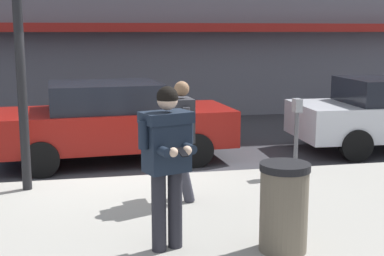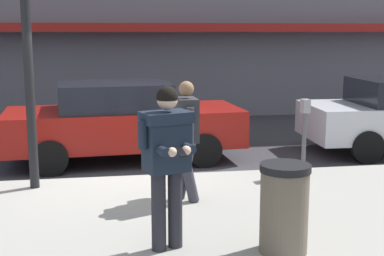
{
  "view_description": "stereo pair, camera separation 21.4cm",
  "coord_description": "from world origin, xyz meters",
  "px_view_note": "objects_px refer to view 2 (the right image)",
  "views": [
    {
      "loc": [
        -0.45,
        -8.81,
        2.51
      ],
      "look_at": [
        0.67,
        -3.32,
        1.49
      ],
      "focal_mm": 50.0,
      "sensor_mm": 36.0,
      "label": 1
    },
    {
      "loc": [
        -0.24,
        -8.85,
        2.51
      ],
      "look_at": [
        0.67,
        -3.32,
        1.49
      ],
      "focal_mm": 50.0,
      "sensor_mm": 36.0,
      "label": 2
    }
  ],
  "objects_px": {
    "man_texting_on_phone": "(167,151)",
    "trash_bin": "(284,208)",
    "pedestrian_with_bag": "(186,133)",
    "parked_sedan_mid": "(122,121)",
    "parking_meter": "(305,126)"
  },
  "relations": [
    {
      "from": "parked_sedan_mid",
      "to": "pedestrian_with_bag",
      "type": "relative_size",
      "value": 2.71
    },
    {
      "from": "parked_sedan_mid",
      "to": "parking_meter",
      "type": "distance_m",
      "value": 3.58
    },
    {
      "from": "man_texting_on_phone",
      "to": "trash_bin",
      "type": "xyz_separation_m",
      "value": [
        1.23,
        -0.28,
        -0.62
      ]
    },
    {
      "from": "parking_meter",
      "to": "pedestrian_with_bag",
      "type": "bearing_deg",
      "value": -154.22
    },
    {
      "from": "parked_sedan_mid",
      "to": "man_texting_on_phone",
      "type": "distance_m",
      "value": 4.81
    },
    {
      "from": "pedestrian_with_bag",
      "to": "parking_meter",
      "type": "xyz_separation_m",
      "value": [
        2.13,
        1.03,
        -0.14
      ]
    },
    {
      "from": "man_texting_on_phone",
      "to": "pedestrian_with_bag",
      "type": "bearing_deg",
      "value": 74.5
    },
    {
      "from": "man_texting_on_phone",
      "to": "parking_meter",
      "type": "xyz_separation_m",
      "value": [
        2.6,
        2.71,
        -0.28
      ]
    },
    {
      "from": "man_texting_on_phone",
      "to": "trash_bin",
      "type": "height_order",
      "value": "man_texting_on_phone"
    },
    {
      "from": "parked_sedan_mid",
      "to": "man_texting_on_phone",
      "type": "relative_size",
      "value": 2.55
    },
    {
      "from": "parked_sedan_mid",
      "to": "trash_bin",
      "type": "height_order",
      "value": "parked_sedan_mid"
    },
    {
      "from": "parked_sedan_mid",
      "to": "parking_meter",
      "type": "relative_size",
      "value": 3.62
    },
    {
      "from": "trash_bin",
      "to": "parking_meter",
      "type": "bearing_deg",
      "value": 65.43
    },
    {
      "from": "parked_sedan_mid",
      "to": "trash_bin",
      "type": "xyz_separation_m",
      "value": [
        1.55,
        -5.06,
        -0.16
      ]
    },
    {
      "from": "trash_bin",
      "to": "man_texting_on_phone",
      "type": "bearing_deg",
      "value": 167.14
    }
  ]
}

